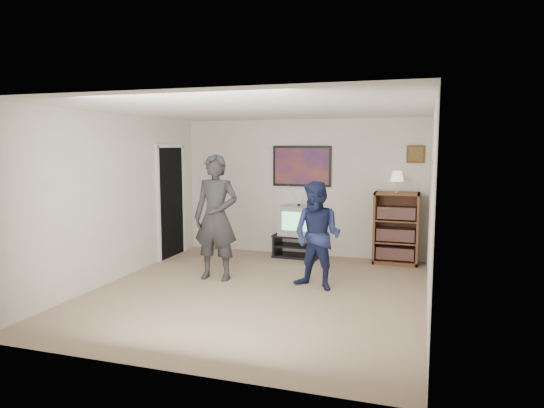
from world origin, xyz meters
The scene contains 13 objects.
room_shell centered at (0.00, 0.35, 1.25)m, with size 4.51×5.00×2.51m.
media_stand centered at (-0.02, 2.23, 0.21)m, with size 0.85×0.51×0.41m.
crt_television centered at (0.01, 2.23, 0.68)m, with size 0.63×0.53×0.53m, color #A0A09B, non-canonical shape.
bookshelf centered at (1.72, 2.28, 0.62)m, with size 0.75×0.43×1.24m, color #553119, non-canonical shape.
table_lamp centered at (1.72, 2.27, 1.42)m, with size 0.23×0.23×0.36m, color beige, non-canonical shape.
person_tall centered at (-0.82, 0.45, 0.95)m, with size 0.69×0.46×1.90m, color #29292B.
person_short centered at (0.75, 0.41, 0.77)m, with size 0.74×0.58×1.53m, color #1A2249.
controller_left centered at (-0.85, 0.65, 1.27)m, with size 0.04×0.12×0.04m, color white.
controller_right centered at (0.71, 0.66, 0.97)m, with size 0.03×0.12×0.03m, color white.
poster centered at (0.00, 2.48, 1.65)m, with size 1.10×0.03×0.75m, color black.
air_vent centered at (-0.55, 2.48, 1.95)m, with size 0.28×0.02×0.14m, color white.
small_picture centered at (2.00, 2.48, 1.88)m, with size 0.30×0.03×0.30m, color #473016.
doorway centered at (-2.23, 1.60, 1.00)m, with size 0.03×0.85×2.00m, color black.
Camera 1 is at (2.17, -6.18, 2.03)m, focal length 32.00 mm.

